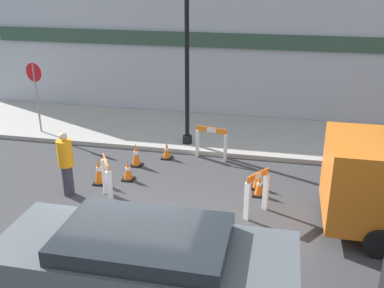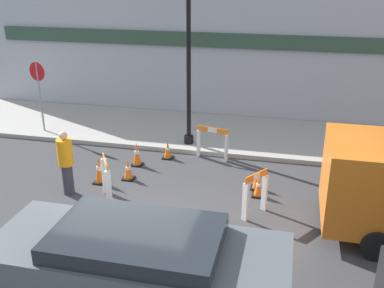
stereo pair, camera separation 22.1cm
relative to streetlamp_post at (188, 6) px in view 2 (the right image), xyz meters
name	(u,v)px [view 2 (the right image)]	position (x,y,z in m)	size (l,w,h in m)	color
ground_plane	(139,238)	(0.17, -5.05, -4.16)	(60.00, 60.00, 0.00)	#38383A
sidewalk_slab	(203,132)	(0.17, 1.25, -4.10)	(18.00, 3.59, 0.13)	#9E9B93
storefront_facade	(214,41)	(0.17, 3.11, -1.41)	(18.00, 0.22, 5.50)	#A3A8B2
streetlamp_post	(188,6)	(0.00, 0.00, 0.00)	(0.44, 0.44, 6.38)	black
stop_sign	(39,85)	(-4.92, 0.03, -2.52)	(0.59, 0.15, 2.26)	gray
barricade_0	(212,142)	(0.86, -0.72, -3.64)	(0.93, 0.32, 0.95)	white
barricade_1	(106,178)	(-1.11, -3.66, -3.60)	(0.50, 0.73, 1.05)	white
barricade_2	(255,193)	(2.37, -3.59, -3.62)	(0.51, 0.67, 1.03)	white
traffic_cone_0	(259,187)	(2.37, -2.69, -3.91)	(0.30, 0.30, 0.52)	black
traffic_cone_1	(128,170)	(-1.01, -2.53, -3.90)	(0.30, 0.30, 0.54)	black
traffic_cone_2	(168,150)	(-0.39, -0.97, -3.92)	(0.30, 0.30, 0.50)	black
traffic_cone_3	(137,154)	(-1.09, -1.64, -3.84)	(0.30, 0.30, 0.67)	black
traffic_cone_4	(99,170)	(-1.65, -2.90, -3.81)	(0.30, 0.30, 0.72)	black
traffic_cone_5	(257,180)	(2.30, -2.31, -3.92)	(0.30, 0.30, 0.51)	black
person_worker	(66,161)	(-2.14, -3.61, -3.30)	(0.46, 0.46, 1.61)	#33333D
parked_car_1	(139,270)	(0.95, -7.18, -3.24)	(4.48, 1.89, 1.62)	#4C5156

